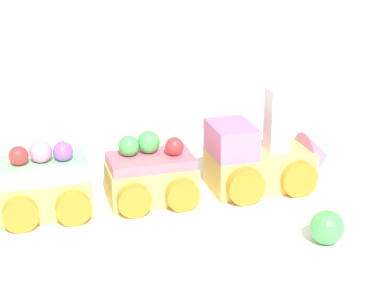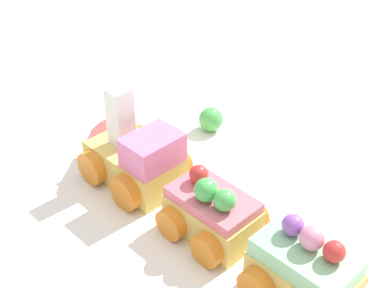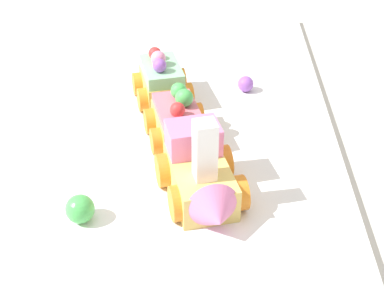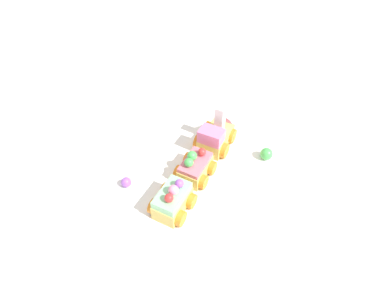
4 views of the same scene
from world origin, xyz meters
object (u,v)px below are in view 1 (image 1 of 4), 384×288
(cake_train_locomotive, at_px, (266,160))
(cake_car_mint, at_px, (44,187))
(gumball_green, at_px, (327,227))
(cake_car_strawberry, at_px, (151,176))
(gumball_purple, at_px, (41,156))

(cake_train_locomotive, relative_size, cake_car_mint, 1.46)
(cake_train_locomotive, height_order, cake_car_mint, cake_train_locomotive)
(cake_train_locomotive, bearing_deg, gumball_green, -88.39)
(cake_car_strawberry, height_order, gumball_purple, cake_car_strawberry)
(cake_car_strawberry, relative_size, gumball_green, 3.21)
(cake_car_mint, xyz_separation_m, gumball_green, (0.23, -0.05, -0.01))
(cake_car_strawberry, xyz_separation_m, cake_car_mint, (-0.09, -0.03, 0.00))
(gumball_purple, bearing_deg, gumball_green, -32.26)
(cake_car_strawberry, bearing_deg, gumball_green, -45.79)
(cake_train_locomotive, xyz_separation_m, cake_car_mint, (-0.19, -0.06, -0.00))
(cake_car_strawberry, bearing_deg, gumball_purple, 128.96)
(gumball_green, distance_m, gumball_purple, 0.30)
(cake_car_strawberry, height_order, gumball_green, cake_car_strawberry)
(cake_car_mint, bearing_deg, gumball_green, -29.29)
(gumball_green, bearing_deg, cake_car_mint, 166.68)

